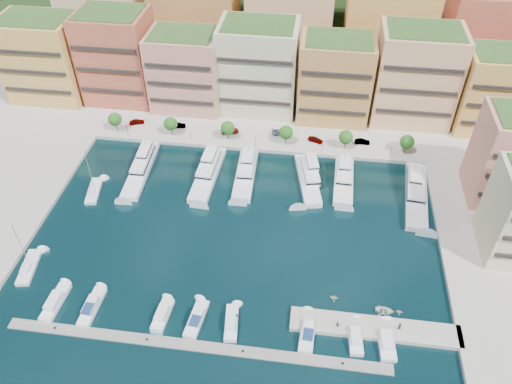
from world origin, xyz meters
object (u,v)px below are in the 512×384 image
lamppost_0 (127,128)px  tender_2 (385,311)px  yacht_1 (142,167)px  car_1 (178,126)px  tree_1 (171,124)px  tree_3 (286,133)px  yacht_6 (416,191)px  sailboat_2 (94,191)px  cruiser_0 (55,302)px  car_3 (281,133)px  sailboat_0 (29,268)px  tree_0 (115,119)px  car_4 (316,140)px  tree_2 (228,128)px  cruiser_5 (231,323)px  lamppost_2 (256,138)px  lamppost_3 (323,143)px  cruiser_7 (308,332)px  car_2 (230,131)px  person_0 (338,324)px  tree_5 (407,142)px  tender_1 (334,297)px  lamppost_1 (190,133)px  cruiser_8 (355,338)px  yacht_4 (308,177)px  cruiser_4 (196,319)px  yacht_3 (246,171)px  yacht_2 (208,171)px  car_5 (362,142)px  person_1 (399,326)px  car_0 (137,122)px  lamppost_4 (392,149)px  cruiser_3 (163,315)px  tender_3 (399,312)px

lamppost_0 → tender_2: bearing=-35.7°
yacht_1 → car_1: (4.97, 18.82, 0.59)m
tree_1 → tree_3: (32.00, 0.00, 0.00)m
yacht_6 → sailboat_2: 79.35m
tree_3 → cruiser_0: tree_3 is taller
car_3 → sailboat_0: bearing=136.1°
tree_0 → cruiser_0: tree_0 is taller
car_4 → tree_2: bearing=116.5°
tree_0 → cruiser_5: tree_0 is taller
lamppost_2 → lamppost_3: (18.00, 0.00, 0.00)m
cruiser_7 → lamppost_3: bearing=89.4°
tree_2 → car_2: 4.39m
cruiser_0 → person_0: bearing=1.7°
tree_5 → tender_1: size_ratio=3.31×
lamppost_1 → cruiser_8: (44.27, -55.78, -3.28)m
yacht_1 → cruiser_5: yacht_1 is taller
cruiser_8 → lamppost_3: bearing=98.4°
tree_5 → yacht_4: tree_5 is taller
tree_0 → tree_1: bearing=0.0°
tree_0 → cruiser_4: bearing=-58.1°
tree_5 → car_4: bearing=174.9°
yacht_3 → tender_2: yacht_3 is taller
yacht_2 → tender_2: yacht_2 is taller
yacht_2 → cruiser_0: size_ratio=2.39×
cruiser_7 → cruiser_5: bearing=179.9°
lamppost_1 → car_5: size_ratio=1.02×
lamppost_1 → yacht_1: yacht_1 is taller
lamppost_1 → person_1: bearing=-45.5°
tree_1 → car_0: tree_1 is taller
car_0 → person_0: (58.34, -60.52, 0.16)m
car_0 → car_2: 27.47m
cruiser_5 → person_1: size_ratio=4.66×
yacht_6 → tree_0: bearing=169.2°
tree_1 → sailboat_2: bearing=-117.8°
car_0 → person_1: size_ratio=2.40×
yacht_3 → cruiser_4: bearing=-93.7°
lamppost_1 → car_0: lamppost_1 is taller
cruiser_0 → cruiser_7: size_ratio=1.04×
tree_1 → sailboat_2: (-13.28, -25.21, -4.43)m
lamppost_4 → person_0: 55.77m
lamppost_1 → yacht_6: size_ratio=0.17×
tree_0 → lamppost_4: (76.00, -2.30, -0.92)m
lamppost_2 → car_1: (-23.14, 6.03, -2.14)m
yacht_3 → cruiser_3: 45.60m
yacht_3 → sailboat_0: 54.95m
yacht_4 → tender_3: bearing=-62.0°
tree_1 → yacht_2: bearing=-47.1°
tree_3 → yacht_3: (-8.97, -13.50, -3.53)m
lamppost_3 → tender_1: (4.21, -47.10, -3.38)m
yacht_2 → car_3: 25.19m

